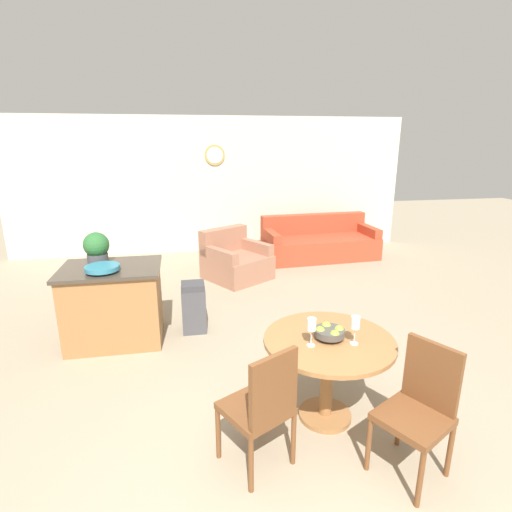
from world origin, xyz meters
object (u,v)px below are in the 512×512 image
at_px(potted_plant, 97,247).
at_px(armchair, 235,262).
at_px(wine_glass_right, 355,324).
at_px(kitchen_island, 114,304).
at_px(dining_table, 328,357).
at_px(dining_chair_near_right, 420,404).
at_px(fruit_bowl, 330,332).
at_px(dining_chair_near_left, 262,404).
at_px(trash_bin, 194,307).
at_px(teal_bowl, 102,268).
at_px(wine_glass_left, 312,326).
at_px(couch, 319,243).

distance_m(potted_plant, armchair, 2.63).
bearing_deg(wine_glass_right, kitchen_island, 138.47).
bearing_deg(dining_table, dining_chair_near_right, -55.70).
bearing_deg(wine_glass_right, fruit_bowl, 144.86).
bearing_deg(dining_chair_near_left, kitchen_island, 92.43).
height_order(dining_chair_near_left, trash_bin, dining_chair_near_left).
bearing_deg(fruit_bowl, trash_bin, 119.55).
relative_size(dining_table, wine_glass_right, 4.59).
xyz_separation_m(teal_bowl, armchair, (1.69, 2.09, -0.66)).
bearing_deg(trash_bin, kitchen_island, -175.03).
height_order(wine_glass_left, potted_plant, potted_plant).
xyz_separation_m(dining_table, kitchen_island, (-1.92, 1.73, -0.12)).
relative_size(dining_table, wine_glass_left, 4.59).
xyz_separation_m(dining_chair_near_left, wine_glass_left, (0.45, 0.35, 0.38)).
height_order(dining_chair_near_left, potted_plant, potted_plant).
xyz_separation_m(wine_glass_left, couch, (1.70, 4.66, -0.62)).
distance_m(fruit_bowl, couch, 4.85).
xyz_separation_m(dining_chair_near_left, armchair, (0.35, 4.07, -0.24)).
height_order(wine_glass_left, wine_glass_right, same).
relative_size(teal_bowl, armchair, 0.29).
height_order(fruit_bowl, wine_glass_right, wine_glass_right).
bearing_deg(dining_chair_near_right, armchair, -19.24).
distance_m(dining_table, dining_chair_near_right, 0.76).
bearing_deg(dining_table, dining_chair_near_left, -145.70).
distance_m(dining_table, fruit_bowl, 0.22).
distance_m(wine_glass_left, wine_glass_right, 0.34).
bearing_deg(dining_table, trash_bin, 119.51).
xyz_separation_m(dining_chair_near_right, wine_glass_right, (-0.27, 0.51, 0.38)).
xyz_separation_m(kitchen_island, potted_plant, (-0.16, 0.17, 0.63)).
height_order(dining_chair_near_right, potted_plant, potted_plant).
bearing_deg(potted_plant, teal_bowl, -72.70).
xyz_separation_m(dining_chair_near_right, armchair, (-0.70, 4.27, -0.24)).
distance_m(dining_table, kitchen_island, 2.58).
bearing_deg(couch, trash_bin, -135.87).
distance_m(fruit_bowl, wine_glass_right, 0.22).
bearing_deg(dining_chair_near_right, dining_chair_near_left, 50.78).
bearing_deg(trash_bin, couch, 47.47).
bearing_deg(dining_chair_near_right, wine_glass_left, 19.43).
bearing_deg(wine_glass_left, armchair, 91.43).
bearing_deg(armchair, dining_chair_near_left, -127.42).
bearing_deg(couch, wine_glass_left, -113.38).
relative_size(dining_table, kitchen_island, 0.97).
height_order(dining_chair_near_right, teal_bowl, teal_bowl).
distance_m(wine_glass_left, potted_plant, 2.75).
bearing_deg(couch, armchair, -155.84).
bearing_deg(wine_glass_right, armchair, 96.55).
height_order(fruit_bowl, teal_bowl, teal_bowl).
bearing_deg(wine_glass_left, wine_glass_right, -5.38).
bearing_deg(armchair, dining_table, -118.20).
relative_size(wine_glass_left, teal_bowl, 0.63).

